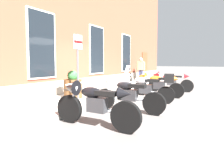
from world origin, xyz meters
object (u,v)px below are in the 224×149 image
at_px(motorcycle_black_naked, 127,95).
at_px(barrel_planter, 73,87).
at_px(pedestrian_tan_coat, 141,68).
at_px(motorcycle_red_sport, 169,81).
at_px(motorcycle_black_sport, 92,102).
at_px(pedestrian_dark_jacket, 141,69).
at_px(motorcycle_silver_touring, 148,87).
at_px(motorcycle_orange_sport, 156,83).
at_px(parking_sign, 78,59).

height_order(motorcycle_black_naked, barrel_planter, barrel_planter).
xyz_separation_m(motorcycle_black_naked, barrel_planter, (0.21, 2.35, 0.08)).
relative_size(pedestrian_tan_coat, barrel_planter, 1.61).
bearing_deg(motorcycle_red_sport, motorcycle_black_naked, 179.23).
xyz_separation_m(motorcycle_black_sport, pedestrian_dark_jacket, (9.06, 2.58, 0.46)).
bearing_deg(motorcycle_red_sport, pedestrian_tan_coat, 47.15).
height_order(motorcycle_red_sport, pedestrian_tan_coat, pedestrian_tan_coat).
height_order(pedestrian_tan_coat, pedestrian_dark_jacket, pedestrian_tan_coat).
relative_size(motorcycle_silver_touring, motorcycle_orange_sport, 1.00).
bearing_deg(motorcycle_red_sport, motorcycle_black_sport, 178.54).
relative_size(motorcycle_black_naked, motorcycle_red_sport, 1.05).
bearing_deg(motorcycle_orange_sport, motorcycle_black_sport, 179.60).
bearing_deg(motorcycle_silver_touring, motorcycle_black_naked, 178.15).
relative_size(pedestrian_tan_coat, pedestrian_dark_jacket, 1.04).
distance_m(motorcycle_orange_sport, barrel_planter, 3.46).
bearing_deg(motorcycle_silver_touring, motorcycle_orange_sport, 4.97).
height_order(pedestrian_dark_jacket, parking_sign, parking_sign).
relative_size(motorcycle_black_sport, barrel_planter, 2.07).
relative_size(motorcycle_black_sport, motorcycle_black_naked, 0.97).
bearing_deg(pedestrian_dark_jacket, barrel_planter, -177.47).
bearing_deg(parking_sign, motorcycle_black_sport, -128.24).
xyz_separation_m(motorcycle_black_sport, parking_sign, (1.15, 1.47, 1.01)).
xyz_separation_m(motorcycle_silver_touring, pedestrian_tan_coat, (5.14, 2.41, 0.50)).
height_order(motorcycle_black_sport, motorcycle_black_naked, motorcycle_black_sport).
distance_m(motorcycle_orange_sport, parking_sign, 3.65).
relative_size(motorcycle_black_naked, pedestrian_dark_jacket, 1.37).
bearing_deg(motorcycle_black_naked, parking_sign, 103.85).
bearing_deg(motorcycle_black_naked, barrel_planter, 85.00).
bearing_deg(parking_sign, pedestrian_tan_coat, 6.52).
distance_m(pedestrian_dark_jacket, parking_sign, 8.00).
relative_size(motorcycle_orange_sport, barrel_planter, 2.06).
bearing_deg(motorcycle_silver_touring, motorcycle_red_sport, -0.21).
bearing_deg(motorcycle_red_sport, pedestrian_dark_jacket, 41.34).
xyz_separation_m(motorcycle_black_naked, pedestrian_tan_coat, (6.65, 2.36, 0.58)).
xyz_separation_m(motorcycle_silver_touring, barrel_planter, (-1.31, 2.40, -0.00)).
bearing_deg(motorcycle_black_naked, motorcycle_silver_touring, -1.85).
xyz_separation_m(motorcycle_black_naked, motorcycle_orange_sport, (2.79, 0.06, 0.08)).
distance_m(motorcycle_black_naked, barrel_planter, 2.36).
height_order(motorcycle_silver_touring, barrel_planter, motorcycle_silver_touring).
bearing_deg(motorcycle_black_naked, motorcycle_orange_sport, 1.27).
height_order(motorcycle_red_sport, barrel_planter, barrel_planter).
bearing_deg(motorcycle_orange_sport, parking_sign, 154.80).
bearing_deg(parking_sign, motorcycle_silver_touring, -40.21).
height_order(motorcycle_orange_sport, parking_sign, parking_sign).
bearing_deg(motorcycle_black_sport, motorcycle_red_sport, -1.46).
distance_m(pedestrian_tan_coat, parking_sign, 7.10).
bearing_deg(parking_sign, motorcycle_black_naked, -76.15).
bearing_deg(pedestrian_dark_jacket, motorcycle_black_naked, -160.41).
bearing_deg(motorcycle_black_naked, motorcycle_red_sport, -0.77).
xyz_separation_m(motorcycle_red_sport, barrel_planter, (-4.20, 2.41, 0.01)).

